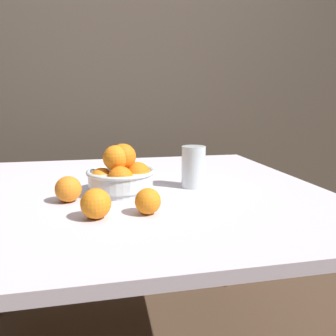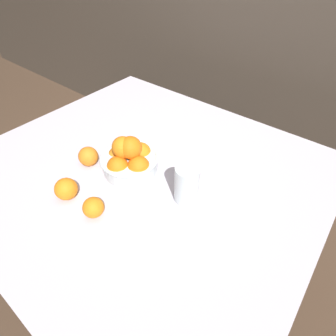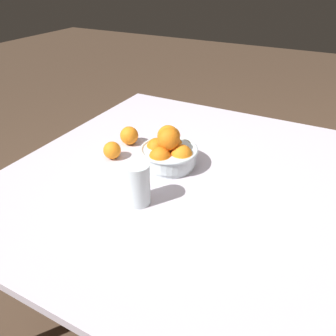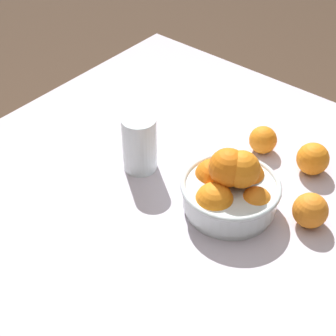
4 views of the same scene
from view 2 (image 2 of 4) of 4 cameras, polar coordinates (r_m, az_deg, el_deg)
ground_plane at (r=1.64m, az=-3.61°, el=-19.64°), size 12.00×12.00×0.00m
dining_table at (r=1.09m, az=-5.15°, el=-2.26°), size 1.31×1.18×0.75m
fruit_bowl at (r=0.99m, az=-8.37°, el=1.78°), size 0.22×0.22×0.16m
juice_glass at (r=0.87m, az=4.06°, el=-3.75°), size 0.08×0.08×0.14m
orange_loose_near_bowl at (r=0.96m, az=-21.30°, el=-4.26°), size 0.08×0.08×0.08m
orange_loose_front at (r=0.88m, az=-15.94°, el=-8.25°), size 0.07×0.07×0.07m
orange_loose_aside at (r=1.07m, az=-16.95°, el=2.45°), size 0.08×0.08×0.08m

